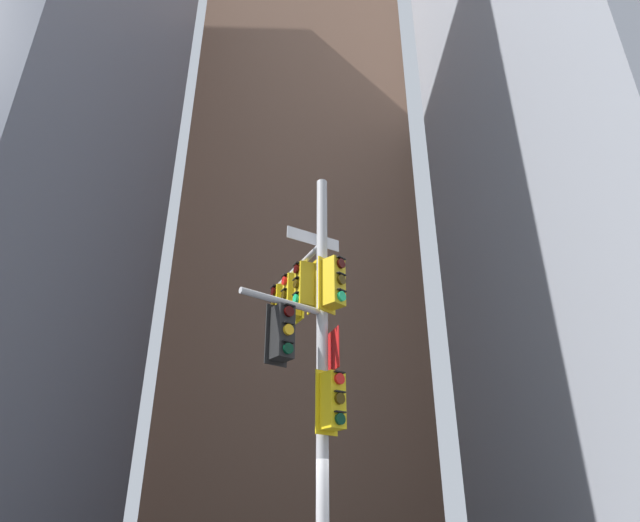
# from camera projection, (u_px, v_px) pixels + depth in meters

# --- Properties ---
(building_tower_right) EXTENTS (17.81, 17.81, 49.42)m
(building_tower_right) POSITION_uv_depth(u_px,v_px,m) (640.00, 2.00, 26.90)
(building_tower_right) COLOR #9399A3
(building_tower_right) RESTS_ON ground
(building_mid_block) EXTENTS (14.00, 14.00, 53.72)m
(building_mid_block) POSITION_uv_depth(u_px,v_px,m) (301.00, 165.00, 42.32)
(building_mid_block) COLOR brown
(building_mid_block) RESTS_ON ground
(signal_pole_assembly) EXTENTS (2.00, 3.49, 8.32)m
(signal_pole_assembly) POSITION_uv_depth(u_px,v_px,m) (309.00, 332.00, 10.96)
(signal_pole_assembly) COLOR #B2B2B5
(signal_pole_assembly) RESTS_ON ground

